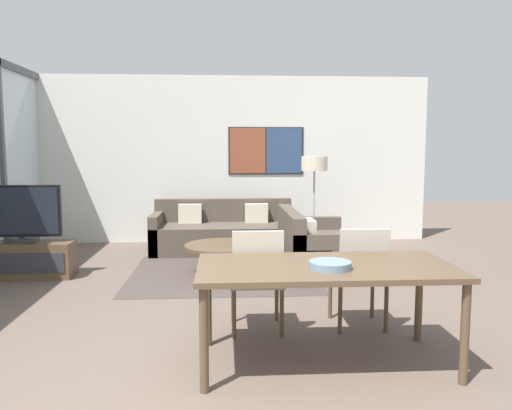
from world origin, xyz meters
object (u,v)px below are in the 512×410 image
at_px(television, 20,214).
at_px(coffee_table, 223,252).
at_px(sofa_side, 313,250).
at_px(dining_table, 325,274).
at_px(dining_chair_centre, 360,271).
at_px(fruit_bowl, 330,264).
at_px(sofa_main, 224,233).
at_px(tv_console, 23,260).
at_px(floor_lamp, 314,169).
at_px(dining_chair_left, 257,274).

relative_size(television, coffee_table, 0.99).
distance_m(sofa_side, dining_table, 2.91).
relative_size(dining_chair_centre, fruit_bowl, 3.04).
height_order(sofa_main, sofa_side, same).
bearing_deg(television, sofa_main, 31.44).
bearing_deg(dining_table, dining_chair_centre, 56.96).
bearing_deg(tv_console, coffee_table, 1.06).
height_order(sofa_side, floor_lamp, floor_lamp).
xyz_separation_m(television, dining_chair_left, (2.75, -2.04, -0.27)).
bearing_deg(sofa_side, dining_chair_left, 158.27).
distance_m(dining_table, dining_chair_left, 0.81).
bearing_deg(dining_table, fruit_bowl, -86.40).
height_order(television, coffee_table, television).
height_order(tv_console, television, television).
bearing_deg(fruit_bowl, sofa_main, 99.84).
distance_m(tv_console, floor_lamp, 4.24).
relative_size(television, sofa_side, 0.61).
xyz_separation_m(television, sofa_side, (3.63, 0.16, -0.52)).
height_order(tv_console, dining_chair_centre, dining_chair_centre).
bearing_deg(television, floor_lamp, 19.73).
bearing_deg(fruit_bowl, television, 138.78).
height_order(sofa_side, fruit_bowl, fruit_bowl).
bearing_deg(floor_lamp, sofa_main, 175.05).
bearing_deg(floor_lamp, television, -160.27).
relative_size(sofa_side, dining_table, 0.87).
relative_size(tv_console, sofa_main, 0.56).
relative_size(television, sofa_main, 0.45).
xyz_separation_m(tv_console, fruit_bowl, (3.22, -2.82, 0.55)).
height_order(coffee_table, floor_lamp, floor_lamp).
xyz_separation_m(coffee_table, dining_table, (0.74, -2.74, 0.39)).
bearing_deg(dining_table, dining_chair_left, 124.85).
relative_size(television, dining_chair_left, 1.08).
bearing_deg(sofa_side, dining_chair_centre, -179.21).
distance_m(television, dining_chair_left, 3.44).
relative_size(dining_chair_left, floor_lamp, 0.62).
bearing_deg(coffee_table, floor_lamp, 43.81).
bearing_deg(sofa_main, sofa_side, -49.18).
distance_m(television, dining_chair_centre, 4.18).
xyz_separation_m(sofa_main, dining_chair_centre, (1.20, -3.50, 0.25)).
height_order(dining_table, fruit_bowl, fruit_bowl).
bearing_deg(television, sofa_side, 2.48).
distance_m(dining_table, dining_chair_centre, 0.85).
height_order(dining_table, floor_lamp, floor_lamp).
distance_m(television, floor_lamp, 4.13).
distance_m(coffee_table, dining_table, 2.86).
relative_size(dining_table, dining_chair_centre, 2.04).
xyz_separation_m(television, dining_chair_centre, (3.66, -2.00, -0.27)).
relative_size(coffee_table, dining_chair_left, 1.09).
height_order(tv_console, dining_table, dining_table).
xyz_separation_m(fruit_bowl, floor_lamp, (0.65, 4.20, 0.50)).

